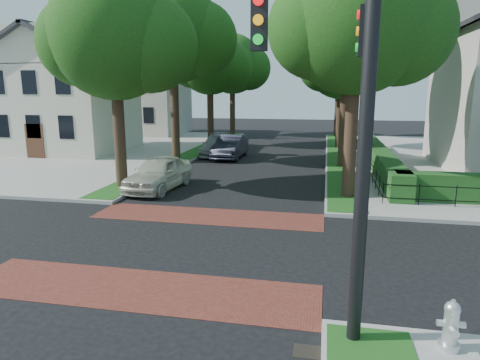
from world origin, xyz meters
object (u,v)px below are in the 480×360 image
at_px(parked_car_rear, 217,145).
at_px(parked_car_middle, 230,147).
at_px(parked_car_front, 159,173).
at_px(traffic_signal, 354,100).
at_px(fire_hydrant, 451,326).

bearing_deg(parked_car_rear, parked_car_middle, -47.18).
height_order(parked_car_front, parked_car_middle, parked_car_front).
bearing_deg(parked_car_middle, parked_car_front, -96.42).
bearing_deg(parked_car_front, parked_car_middle, 87.56).
relative_size(traffic_signal, parked_car_rear, 1.56).
height_order(traffic_signal, parked_car_rear, traffic_signal).
bearing_deg(fire_hydrant, parked_car_middle, 124.99).
bearing_deg(parked_car_middle, parked_car_rear, 139.65).
height_order(parked_car_rear, fire_hydrant, parked_car_rear).
xyz_separation_m(parked_car_front, fire_hydrant, (10.42, -11.77, -0.21)).
relative_size(parked_car_rear, fire_hydrant, 5.19).
xyz_separation_m(parked_car_rear, fire_hydrant, (10.42, -23.34, -0.12)).
distance_m(parked_car_rear, fire_hydrant, 25.56).
relative_size(traffic_signal, fire_hydrant, 8.12).
bearing_deg(fire_hydrant, parked_car_rear, 126.72).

